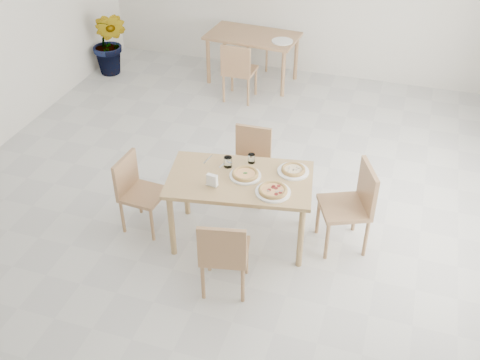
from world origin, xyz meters
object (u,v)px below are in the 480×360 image
(chair_back_s, at_px, (238,69))
(plate_empty, at_px, (282,41))
(chair_west, at_px, (136,188))
(chair_east, at_px, (353,202))
(second_table, at_px, (253,41))
(potted_plant, at_px, (110,43))
(plate_pepperoni, at_px, (273,192))
(tumbler_a, at_px, (228,162))
(plate_margherita, at_px, (245,176))
(chair_south, at_px, (224,252))
(pizza_pepperoni, at_px, (273,190))
(pizza_margherita, at_px, (245,174))
(pizza_mushroom, at_px, (293,169))
(chair_north, at_px, (251,158))
(tumbler_b, at_px, (251,158))
(chair_back_n, at_px, (265,36))
(plate_mushroom, at_px, (293,171))
(main_table, at_px, (240,186))
(napkin_holder, at_px, (212,181))

(chair_back_s, height_order, plate_empty, chair_back_s)
(chair_west, xyz_separation_m, chair_east, (2.14, 0.37, 0.06))
(second_table, xyz_separation_m, potted_plant, (-2.19, -0.42, -0.14))
(plate_pepperoni, relative_size, tumbler_a, 3.05)
(plate_margherita, height_order, second_table, plate_margherita)
(tumbler_a, bearing_deg, chair_south, -73.77)
(plate_pepperoni, xyz_separation_m, second_table, (-1.30, 3.70, -0.10))
(pizza_pepperoni, bearing_deg, chair_back_s, 113.50)
(plate_margherita, bearing_deg, pizza_margherita, 0.00)
(pizza_mushroom, distance_m, plate_empty, 3.31)
(chair_east, relative_size, pizza_mushroom, 3.17)
(chair_south, xyz_separation_m, chair_west, (-1.16, 0.64, -0.02))
(chair_north, height_order, tumbler_b, tumbler_b)
(plate_empty, bearing_deg, chair_back_n, 120.38)
(chair_west, bearing_deg, plate_mushroom, -72.40)
(chair_west, relative_size, tumbler_b, 8.71)
(tumbler_b, bearing_deg, chair_south, -86.42)
(chair_east, distance_m, chair_back_n, 4.47)
(chair_west, height_order, potted_plant, potted_plant)
(chair_back_n, bearing_deg, plate_margherita, -63.75)
(tumbler_b, bearing_deg, chair_east, -2.06)
(chair_south, relative_size, pizza_margherita, 3.16)
(chair_west, height_order, plate_mushroom, chair_west)
(plate_pepperoni, bearing_deg, chair_north, 118.20)
(chair_back_n, bearing_deg, plate_pepperoni, -60.32)
(main_table, xyz_separation_m, chair_west, (-1.07, -0.11, -0.19))
(plate_mushroom, height_order, second_table, plate_mushroom)
(plate_margherita, height_order, plate_empty, same)
(chair_back_n, bearing_deg, chair_west, -78.54)
(napkin_holder, distance_m, plate_empty, 3.64)
(plate_pepperoni, height_order, pizza_mushroom, pizza_mushroom)
(chair_south, bearing_deg, tumbler_b, -98.04)
(chair_north, height_order, potted_plant, potted_plant)
(plate_mushroom, bearing_deg, plate_margherita, -153.45)
(chair_west, bearing_deg, tumbler_a, -69.34)
(chair_back_n, bearing_deg, main_table, -64.38)
(chair_back_n, xyz_separation_m, plate_empty, (0.48, -0.82, 0.28))
(plate_margherita, distance_m, napkin_holder, 0.35)
(pizza_pepperoni, xyz_separation_m, tumbler_a, (-0.53, 0.28, 0.02))
(main_table, xyz_separation_m, chair_back_n, (-0.93, 4.25, -0.18))
(chair_west, bearing_deg, chair_east, -76.12)
(pizza_margherita, bearing_deg, plate_margherita, 0.00)
(chair_east, distance_m, plate_empty, 3.53)
(chair_south, bearing_deg, chair_north, -93.72)
(chair_south, distance_m, plate_empty, 4.23)
(main_table, xyz_separation_m, chair_north, (-0.12, 0.77, -0.19))
(pizza_margherita, xyz_separation_m, potted_plant, (-3.17, 3.11, -0.27))
(second_table, xyz_separation_m, chair_back_s, (-0.01, -0.70, -0.15))
(pizza_mushroom, bearing_deg, second_table, 112.90)
(chair_east, bearing_deg, potted_plant, -148.43)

